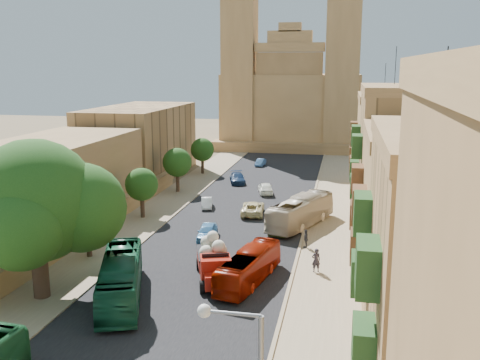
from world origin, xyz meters
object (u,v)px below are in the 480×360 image
at_px(street_tree_b, 142,185).
at_px(car_white_b, 265,188).
at_px(church, 292,98).
at_px(pedestrian_c, 306,239).
at_px(street_tree_a, 88,223).
at_px(car_blue_b, 260,162).
at_px(bus_red_east, 249,267).
at_px(ficus_tree, 36,206).
at_px(car_blue_a, 207,232).
at_px(bus_cream_east, 301,212).
at_px(red_truck, 214,260).
at_px(street_tree_d, 202,150).
at_px(pedestrian_a, 316,260).
at_px(car_dkblue, 237,178).
at_px(car_cream, 253,208).
at_px(street_tree_c, 177,163).
at_px(bus_green_north, 121,278).
at_px(car_white_a, 207,203).

xyz_separation_m(street_tree_b, car_white_b, (11.03, 13.08, -2.81)).
relative_size(church, pedestrian_c, 22.13).
bearing_deg(street_tree_a, car_blue_b, 80.40).
bearing_deg(bus_red_east, car_blue_b, -70.25).
distance_m(ficus_tree, bus_red_east, 15.29).
height_order(church, car_blue_a, church).
bearing_deg(car_white_b, car_blue_a, 68.64).
bearing_deg(bus_cream_east, red_truck, 92.75).
height_order(ficus_tree, bus_cream_east, ficus_tree).
xyz_separation_m(church, street_tree_d, (-10.00, -30.61, -5.98)).
bearing_deg(pedestrian_c, car_blue_b, -172.66).
xyz_separation_m(bus_cream_east, pedestrian_a, (2.18, -11.97, -0.51)).
relative_size(church, car_blue_b, 10.98).
distance_m(red_truck, car_dkblue, 33.79).
distance_m(church, red_truck, 69.96).
distance_m(car_cream, pedestrian_a, 16.97).
bearing_deg(street_tree_b, street_tree_d, 90.00).
bearing_deg(car_blue_a, ficus_tree, -125.47).
xyz_separation_m(street_tree_d, bus_cream_east, (16.50, -23.83, -2.08)).
xyz_separation_m(street_tree_c, pedestrian_a, (18.68, -23.80, -2.79)).
bearing_deg(car_blue_a, car_blue_b, 84.96).
height_order(church, ficus_tree, church).
bearing_deg(bus_cream_east, church, -61.70).
bearing_deg(bus_cream_east, car_blue_a, 57.53).
bearing_deg(street_tree_c, car_blue_a, -64.39).
relative_size(church, street_tree_d, 6.88).
relative_size(ficus_tree, bus_green_north, 1.03).
xyz_separation_m(church, car_dkblue, (-3.65, -36.09, -8.83)).
bearing_deg(car_cream, pedestrian_a, 110.77).
bearing_deg(car_blue_a, car_cream, 67.05).
height_order(car_blue_b, pedestrian_a, pedestrian_a).
xyz_separation_m(bus_red_east, car_white_a, (-8.41, 19.92, -0.64)).
distance_m(street_tree_c, car_blue_a, 19.83).
relative_size(bus_red_east, car_white_b, 2.05).
distance_m(street_tree_d, car_dkblue, 8.86).
height_order(church, car_cream, church).
bearing_deg(car_blue_b, pedestrian_a, -70.64).
bearing_deg(pedestrian_a, car_dkblue, -89.38).
bearing_deg(ficus_tree, car_blue_b, 82.51).
xyz_separation_m(pedestrian_a, pedestrian_c, (-1.18, 5.45, -0.12)).
height_order(bus_green_north, pedestrian_a, bus_green_north).
distance_m(car_blue_a, car_white_b, 18.93).
xyz_separation_m(street_tree_c, car_blue_a, (8.47, -17.68, -3.04)).
relative_size(ficus_tree, car_blue_a, 2.68).
height_order(ficus_tree, car_cream, ficus_tree).
distance_m(red_truck, pedestrian_c, 10.51).
bearing_deg(bus_red_east, street_tree_d, -58.47).
height_order(street_tree_a, car_cream, street_tree_a).
bearing_deg(pedestrian_a, street_tree_b, -53.80).
height_order(street_tree_a, street_tree_c, street_tree_c).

